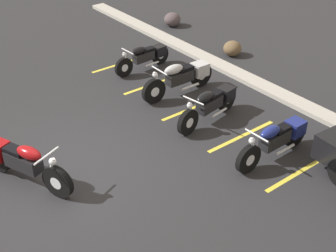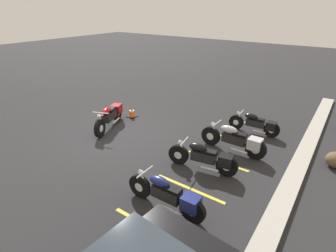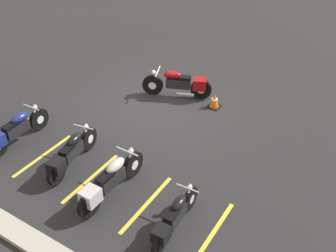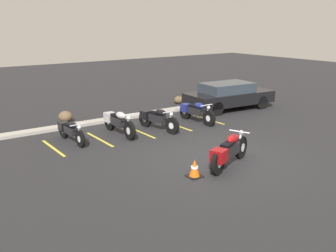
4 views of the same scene
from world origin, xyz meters
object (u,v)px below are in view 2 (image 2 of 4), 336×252
at_px(landscape_rock_1, 336,160).
at_px(parked_bike_3, 169,195).
at_px(motorcycle_maroon_featured, 110,115).
at_px(parked_bike_0, 256,124).
at_px(parked_bike_1, 236,140).
at_px(parked_bike_2, 206,157).
at_px(traffic_cone, 132,112).

bearing_deg(landscape_rock_1, parked_bike_3, -34.70).
distance_m(motorcycle_maroon_featured, landscape_rock_1, 8.05).
bearing_deg(parked_bike_3, parked_bike_0, -94.71).
xyz_separation_m(parked_bike_0, landscape_rock_1, (0.89, 2.77, -0.17)).
relative_size(motorcycle_maroon_featured, parked_bike_1, 0.96).
height_order(motorcycle_maroon_featured, parked_bike_2, motorcycle_maroon_featured).
relative_size(parked_bike_3, traffic_cone, 4.35).
bearing_deg(landscape_rock_1, traffic_cone, -85.34).
height_order(parked_bike_0, traffic_cone, parked_bike_0).
height_order(motorcycle_maroon_featured, parked_bike_3, motorcycle_maroon_featured).
distance_m(motorcycle_maroon_featured, parked_bike_3, 5.37).
distance_m(motorcycle_maroon_featured, traffic_cone, 1.30).
height_order(motorcycle_maroon_featured, parked_bike_0, motorcycle_maroon_featured).
bearing_deg(motorcycle_maroon_featured, parked_bike_3, 39.24).
bearing_deg(parked_bike_3, motorcycle_maroon_featured, -29.86).
bearing_deg(parked_bike_2, landscape_rock_1, -151.91).
bearing_deg(parked_bike_2, motorcycle_maroon_featured, -16.77).
bearing_deg(parked_bike_0, landscape_rock_1, 159.45).
xyz_separation_m(parked_bike_1, traffic_cone, (-0.31, -4.96, -0.25)).
bearing_deg(motorcycle_maroon_featured, parked_bike_0, 97.07).
xyz_separation_m(parked_bike_1, landscape_rock_1, (-0.95, 2.87, -0.24)).
distance_m(parked_bike_0, parked_bike_2, 3.39).
bearing_deg(motorcycle_maroon_featured, landscape_rock_1, 81.80).
height_order(motorcycle_maroon_featured, parked_bike_1, motorcycle_maroon_featured).
distance_m(parked_bike_3, traffic_cone, 6.09).
relative_size(motorcycle_maroon_featured, traffic_cone, 4.41).
bearing_deg(parked_bike_0, parked_bike_3, 83.54).
height_order(motorcycle_maroon_featured, traffic_cone, motorcycle_maroon_featured).
bearing_deg(traffic_cone, parked_bike_3, 50.66).
xyz_separation_m(parked_bike_0, parked_bike_2, (3.37, -0.42, 0.04)).
relative_size(motorcycle_maroon_featured, parked_bike_3, 1.01).
xyz_separation_m(parked_bike_1, parked_bike_3, (3.55, -0.25, -0.02)).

